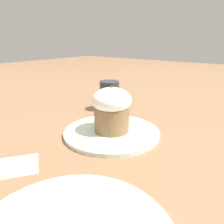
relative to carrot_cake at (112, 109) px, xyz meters
The scene contains 6 objects.
ground_plane 0.07m from the carrot_cake, 46.91° to the left, with size 4.00×4.00×0.00m, color #846042.
dessert_plate 0.07m from the carrot_cake, 46.91° to the left, with size 0.26×0.26×0.01m.
carrot_cake is the anchor object (origin of this frame).
spoon 0.07m from the carrot_cake, 77.05° to the left, with size 0.08×0.11×0.01m.
coffee_cup 0.23m from the carrot_cake, 39.94° to the left, with size 0.10×0.07×0.11m.
paper_napkin 0.26m from the carrot_cake, 165.32° to the left, with size 0.13×0.12×0.00m.
Camera 1 is at (-0.43, -0.34, 0.25)m, focal length 35.00 mm.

